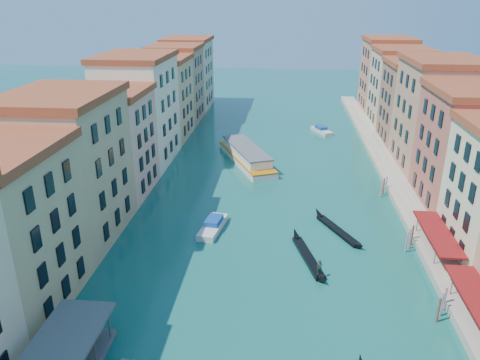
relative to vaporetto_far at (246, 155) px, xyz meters
The scene contains 9 objects.
left_bank_palazzos 23.69m from the vaporetto_far, 160.73° to the right, with size 12.80×128.40×21.00m.
right_bank_palazzos 36.68m from the vaporetto_far, 11.31° to the right, with size 12.80×128.40×21.00m.
quay 27.95m from the vaporetto_far, 14.53° to the right, with size 4.00×140.00×1.00m, color gray.
mooring_poles_right 49.49m from the vaporetto_far, 60.81° to the right, with size 1.44×54.24×3.20m.
vaporetto_far is the anchor object (origin of this frame).
gondola_fore 37.60m from the vaporetto_far, 73.18° to the right, with size 4.52×12.90×2.62m.
gondola_far 31.88m from the vaporetto_far, 61.51° to the right, with size 6.69×11.57×1.78m.
motorboat_mid 29.25m from the vaporetto_far, 94.53° to the right, with size 3.54×7.95×1.59m.
motorboat_far 28.55m from the vaporetto_far, 55.02° to the left, with size 5.26×7.60×1.52m.
Camera 1 is at (2.25, -15.90, 31.17)m, focal length 35.00 mm.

